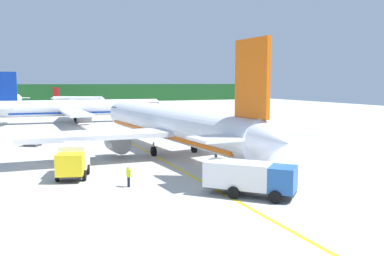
% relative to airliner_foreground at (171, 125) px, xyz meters
% --- Properties ---
extents(ground, '(240.00, 320.00, 0.20)m').
position_rel_airliner_foreground_xyz_m(ground, '(-14.79, 32.63, -3.49)').
color(ground, '#B7B5AD').
extents(distant_treeline, '(216.00, 6.00, 7.75)m').
position_rel_airliner_foreground_xyz_m(distant_treeline, '(-14.79, 138.35, 0.48)').
color(distant_treeline, '#19471E').
rests_on(distant_treeline, ground).
extents(airliner_foreground, '(34.56, 41.74, 11.90)m').
position_rel_airliner_foreground_xyz_m(airliner_foreground, '(0.00, 0.00, 0.00)').
color(airliner_foreground, silver).
rests_on(airliner_foreground, ground).
extents(airliner_mid_apron, '(36.78, 30.51, 10.49)m').
position_rel_airliner_foreground_xyz_m(airliner_mid_apron, '(-4.97, 42.71, -0.40)').
color(airliner_mid_apron, silver).
rests_on(airliner_mid_apron, ground).
extents(airliner_far_taxiway, '(27.50, 33.09, 9.44)m').
position_rel_airliner_foreground_xyz_m(airliner_far_taxiway, '(-18.54, 96.88, -0.70)').
color(airliner_far_taxiway, white).
rests_on(airliner_far_taxiway, ground).
extents(airliner_distant, '(20.67, 17.53, 6.54)m').
position_rel_airliner_foreground_xyz_m(airliner_distant, '(3.68, 121.75, -1.53)').
color(airliner_distant, silver).
rests_on(airliner_distant, ground).
extents(service_truck_fuel, '(3.52, 5.77, 2.85)m').
position_rel_airliner_foreground_xyz_m(service_truck_fuel, '(-12.05, -8.19, -1.82)').
color(service_truck_fuel, yellow).
rests_on(service_truck_fuel, ground).
extents(service_truck_baggage, '(6.20, 6.24, 2.49)m').
position_rel_airliner_foreground_xyz_m(service_truck_baggage, '(-0.83, -19.55, -1.94)').
color(service_truck_baggage, '#2659A5').
rests_on(service_truck_baggage, ground).
extents(cargo_container_near, '(2.32, 2.32, 1.85)m').
position_rel_airliner_foreground_xyz_m(cargo_container_near, '(-15.01, 12.02, -2.52)').
color(cargo_container_near, '#333338').
rests_on(cargo_container_near, ground).
extents(crew_marshaller, '(0.41, 0.57, 1.77)m').
position_rel_airliner_foreground_xyz_m(crew_marshaller, '(2.61, -6.80, -2.34)').
color(crew_marshaller, '#191E33').
rests_on(crew_marshaller, ground).
extents(crew_loader_left, '(0.32, 0.62, 1.68)m').
position_rel_airliner_foreground_xyz_m(crew_loader_left, '(-8.42, -13.53, -2.40)').
color(crew_loader_left, '#191E33').
rests_on(crew_loader_left, ground).
extents(apron_guide_line, '(0.30, 60.00, 0.01)m').
position_rel_airliner_foreground_xyz_m(apron_guide_line, '(-2.31, -4.43, -3.39)').
color(apron_guide_line, yellow).
rests_on(apron_guide_line, ground).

